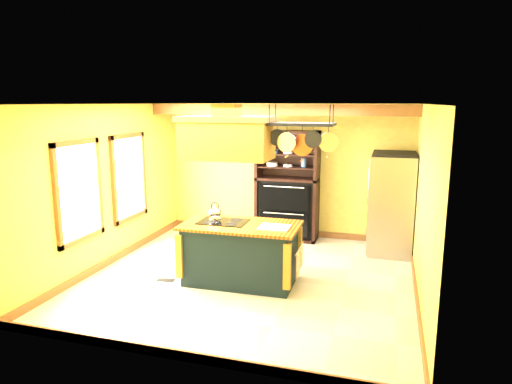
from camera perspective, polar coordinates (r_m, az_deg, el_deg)
The scene contains 15 objects.
floor at distance 7.36m, azimuth -0.68°, elevation -10.58°, with size 5.00×5.00×0.00m, color beige.
ceiling at distance 6.84m, azimuth -0.73°, elevation 10.94°, with size 5.00×5.00×0.00m, color white.
wall_back at distance 9.36m, azimuth 3.80°, elevation 2.69°, with size 5.00×0.02×2.70m, color #D4BF4D.
wall_front at distance 4.71m, azimuth -9.71°, elevation -6.00°, with size 5.00×0.02×2.70m, color #D4BF4D.
wall_left at distance 8.06m, azimuth -17.96°, elevation 0.78°, with size 0.02×5.00×2.70m, color #D4BF4D.
wall_right at distance 6.70m, azimuth 20.21°, elevation -1.40°, with size 0.02×5.00×2.70m, color #D4BF4D.
ceiling_beam at distance 8.48m, azimuth 2.70°, elevation 10.23°, with size 5.00×0.15×0.20m, color #95612E.
window_near at distance 7.39m, azimuth -21.22°, elevation 0.06°, with size 0.06×1.06×1.56m.
window_far at distance 8.53m, azimuth -15.53°, elevation 1.80°, with size 0.06×1.06×1.56m.
kitchen_island at distance 7.03m, azimuth -1.92°, elevation -7.56°, with size 1.78×1.01×1.11m.
range_hood at distance 6.74m, azimuth -3.63°, elevation 6.99°, with size 1.38×0.78×0.80m.
pot_rack at distance 6.46m, azimuth 5.72°, elevation 7.51°, with size 1.00×0.46×0.73m.
refrigerator at distance 8.64m, azimuth 16.52°, elevation -1.66°, with size 0.78×0.92×1.81m.
hutch at distance 9.20m, azimuth 3.96°, elevation -0.62°, with size 1.23×0.56×2.18m.
floor_register at distance 7.37m, azimuth -11.24°, elevation -10.74°, with size 0.28×0.12×0.01m, color black.
Camera 1 is at (2.01, -6.54, 2.73)m, focal length 32.00 mm.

